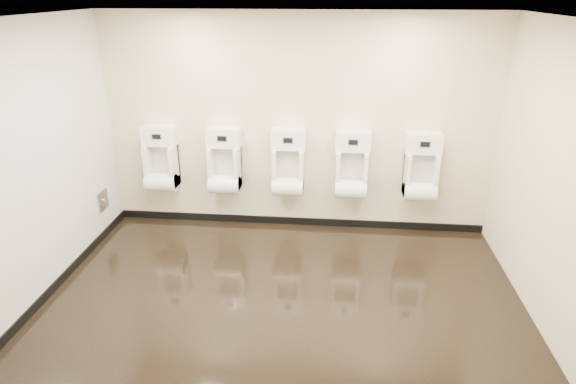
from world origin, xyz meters
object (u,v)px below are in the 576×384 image
urinal_4 (421,172)px  urinal_2 (288,168)px  urinal_0 (161,163)px  access_panel (103,200)px  urinal_3 (351,170)px  urinal_1 (224,165)px

urinal_4 → urinal_2: bearing=180.0°
urinal_0 → urinal_2: bearing=0.0°
access_panel → urinal_2: bearing=9.5°
urinal_0 → urinal_2: size_ratio=1.00×
urinal_0 → urinal_3: size_ratio=1.00×
urinal_2 → urinal_3: same height
access_panel → urinal_4: (4.07, 0.40, 0.39)m
access_panel → urinal_2: (2.38, 0.40, 0.39)m
urinal_2 → access_panel: bearing=-170.5°
urinal_3 → urinal_4: size_ratio=1.00×
access_panel → urinal_1: (1.54, 0.40, 0.39)m
urinal_0 → urinal_1: 0.85m
urinal_3 → urinal_2: bearing=180.0°
access_panel → urinal_1: size_ratio=0.29×
urinal_1 → urinal_4: same height
access_panel → urinal_4: urinal_4 is taller
access_panel → urinal_4: 4.10m
urinal_2 → urinal_4: size_ratio=1.00×
urinal_1 → urinal_3: bearing=0.0°
urinal_4 → urinal_3: bearing=180.0°
access_panel → urinal_4: size_ratio=0.29×
urinal_3 → urinal_4: (0.87, 0.00, 0.00)m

